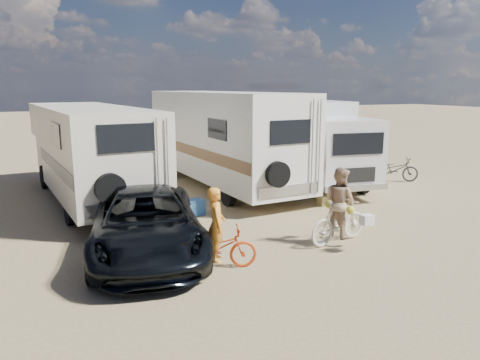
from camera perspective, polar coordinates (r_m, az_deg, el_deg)
name	(u,v)px	position (r m, az deg, el deg)	size (l,w,h in m)	color
ground	(318,246)	(11.51, 9.67, -8.09)	(140.00, 140.00, 0.00)	#9F885E
rv_main	(223,140)	(17.67, -2.17, 5.02)	(2.56, 9.25, 3.64)	white
rv_left	(90,154)	(16.39, -18.24, 3.12)	(2.65, 9.07, 3.18)	white
box_truck	(311,143)	(18.38, 8.89, 4.59)	(2.40, 7.22, 3.28)	silver
dark_suv	(146,223)	(10.82, -11.65, -5.30)	(2.47, 5.35, 1.49)	black
bike_man	(217,248)	(9.89, -2.94, -8.47)	(0.60, 1.73, 0.91)	#D33F0F
bike_woman	(339,221)	(11.65, 12.22, -5.06)	(0.52, 1.85, 1.11)	beige
rider_man	(216,232)	(9.77, -2.96, -6.55)	(0.59, 0.38, 1.61)	orange
rider_woman	(339,209)	(11.57, 12.29, -3.57)	(0.85, 0.66, 1.74)	tan
bike_parked	(395,170)	(19.77, 18.75, 1.25)	(0.66, 1.90, 1.00)	#242624
cooler	(193,207)	(13.94, -5.83, -3.43)	(0.61, 0.44, 0.49)	#2B5488
crate	(324,200)	(15.30, 10.44, -2.53)	(0.40, 0.40, 0.32)	#93884E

